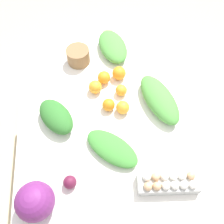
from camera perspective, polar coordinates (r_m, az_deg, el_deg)
ground_plane at (r=2.10m, az=0.00°, el=-11.24°), size 8.00×8.00×0.00m
dining_table at (r=1.49m, az=0.00°, el=-2.22°), size 1.37×1.04×0.76m
cabbage_purple at (r=1.19m, az=-17.20°, el=-18.93°), size 0.17×0.17×0.17m
egg_carton at (r=1.24m, az=12.80°, el=-15.45°), size 0.12×0.30×0.09m
paper_bag at (r=1.63m, az=-7.73°, el=12.60°), size 0.14×0.14×0.10m
greens_bunch_beet_tops at (r=1.44m, az=10.76°, el=2.92°), size 0.39×0.25×0.09m
greens_bunch_chard at (r=1.69m, az=0.16°, el=14.78°), size 0.33×0.22×0.08m
greens_bunch_dandelion at (r=1.38m, az=-12.67°, el=-1.02°), size 0.29×0.25×0.10m
greens_bunch_kale at (r=1.28m, az=0.01°, el=-8.31°), size 0.31×0.32×0.06m
beet_root at (r=1.24m, az=-9.61°, el=-15.53°), size 0.06×0.06×0.06m
orange_0 at (r=1.46m, az=2.11°, el=4.99°), size 0.07×0.07×0.07m
orange_1 at (r=1.40m, az=-0.80°, el=1.65°), size 0.07×0.07×0.07m
orange_2 at (r=1.53m, az=1.61°, el=8.86°), size 0.08×0.08×0.08m
orange_3 at (r=1.39m, az=2.47°, el=1.05°), size 0.08×0.08×0.08m
orange_4 at (r=1.47m, az=-3.85°, el=5.73°), size 0.08×0.08×0.08m
orange_5 at (r=1.51m, az=-1.86°, el=7.88°), size 0.08×0.08×0.08m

